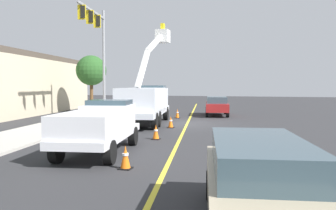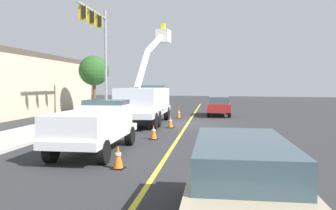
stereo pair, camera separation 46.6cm
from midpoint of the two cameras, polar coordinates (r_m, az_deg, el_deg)
The scene contains 14 objects.
ground at distance 23.57m, azimuth 3.96°, elevation -3.19°, with size 120.00×120.00×0.00m, color #2D2D30.
sidewalk_far_side at distance 25.46m, azimuth -14.95°, elevation -2.67°, with size 60.00×3.60×0.12m, color #B2ADA3.
lane_centre_stripe at distance 23.57m, azimuth 3.96°, elevation -3.18°, with size 50.00×0.16×0.01m, color yellow.
utility_bucket_truck at distance 23.31m, azimuth -3.21°, elevation 0.71°, with size 8.50×3.85×7.13m.
service_pickup_truck at distance 13.54m, azimuth -11.43°, elevation -3.38°, with size 5.87×3.01×2.06m.
passing_minivan at distance 29.93m, azimuth 9.10°, elevation 0.04°, with size 5.05×2.68×1.69m.
trailing_sedan at distance 6.46m, azimuth 14.57°, elevation -12.21°, with size 5.05×2.68×1.69m.
traffic_cone_leading at distance 10.98m, azimuth -7.31°, elevation -8.85°, with size 0.40×0.40×0.77m.
traffic_cone_mid_front at distance 16.68m, azimuth -1.68°, elevation -4.66°, with size 0.40×0.40×0.74m.
traffic_cone_mid_rear at distance 21.17m, azimuth 1.05°, elevation -2.93°, with size 0.40×0.40×0.75m.
traffic_cone_trailing at distance 27.42m, azimuth 2.34°, elevation -1.47°, with size 0.40×0.40×0.77m.
traffic_signal_mast at distance 27.36m, azimuth -11.26°, elevation 10.95°, with size 5.81×1.23×8.94m.
commercial_building_backdrop at distance 34.74m, azimuth -26.39°, elevation 3.21°, with size 24.28×12.69×5.61m.
street_tree_right at distance 33.43m, azimuth -12.16°, elevation 5.73°, with size 2.92×2.92×5.60m.
Camera 2 is at (-22.72, -5.63, 2.70)m, focal length 35.64 mm.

